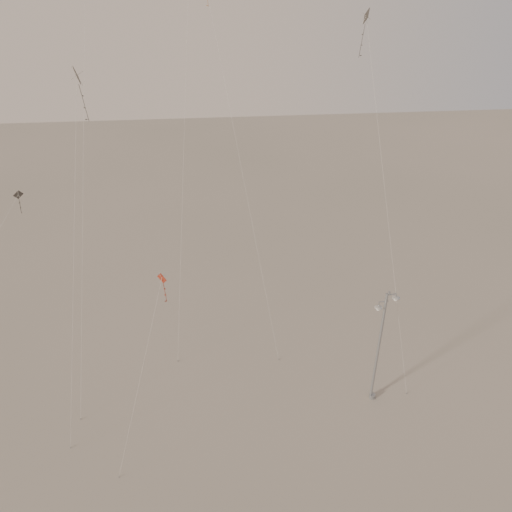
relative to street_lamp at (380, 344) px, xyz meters
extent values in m
plane|color=#A19385|center=(-11.15, -6.67, -4.58)|extent=(160.00, 160.00, 0.00)
cylinder|color=#989BA1|center=(-0.05, -0.01, -4.43)|extent=(0.44, 0.44, 0.30)
cylinder|color=#989BA1|center=(-0.05, -0.01, -0.36)|extent=(0.42, 0.18, 8.44)
cylinder|color=#989BA1|center=(0.20, -0.01, 3.91)|extent=(0.14, 0.14, 0.18)
cylinder|color=#989BA1|center=(0.44, 0.04, 3.76)|extent=(0.50, 0.16, 0.07)
cylinder|color=#989BA1|center=(0.69, 0.09, 3.61)|extent=(0.06, 0.06, 0.30)
ellipsoid|color=#B1B1AD|center=(0.69, 0.09, 3.46)|extent=(0.52, 0.52, 0.18)
cylinder|color=#989BA1|center=(-0.10, -0.03, 3.31)|extent=(0.60, 0.12, 0.07)
cylinder|color=#989BA1|center=(-0.40, -0.05, 3.11)|extent=(0.06, 0.06, 0.40)
ellipsoid|color=#B1B1AD|center=(-0.40, -0.05, 2.91)|extent=(0.52, 0.52, 0.18)
cube|color=#2A2623|center=(-16.35, -1.33, 17.51)|extent=(0.28, 0.90, 0.88)
cylinder|color=#2A2623|center=(-16.23, -1.24, 16.24)|extent=(0.23, 0.18, 1.74)
cylinder|color=beige|center=(-18.09, -1.84, 6.49)|extent=(3.49, 1.04, 22.04)
cylinder|color=#989BA1|center=(-19.83, -2.35, -4.53)|extent=(0.06, 0.06, 0.10)
cylinder|color=beige|center=(-11.85, 10.19, 12.21)|extent=(3.00, 9.74, 33.46)
cylinder|color=#989BA1|center=(-13.34, 5.33, -4.53)|extent=(0.06, 0.06, 0.10)
cube|color=maroon|center=(-13.10, -4.85, 8.70)|extent=(0.49, 0.60, 0.72)
cylinder|color=maroon|center=(-13.02, -4.72, 7.81)|extent=(0.12, 0.17, 1.13)
cylinder|color=beige|center=(-14.86, -4.88, 2.09)|extent=(3.53, 0.09, 13.22)
cylinder|color=#989BA1|center=(-16.62, -4.92, -4.53)|extent=(0.06, 0.06, 0.10)
cube|color=#2A2623|center=(-2.03, 2.48, 19.46)|extent=(0.34, 0.88, 0.80)
cylinder|color=#2A2623|center=(-2.17, 2.43, 18.25)|extent=(0.25, 0.11, 1.67)
cylinder|color=beige|center=(0.20, 1.29, 7.47)|extent=(4.48, 2.39, 23.99)
cylinder|color=#989BA1|center=(2.43, 0.11, -4.53)|extent=(0.06, 0.06, 0.10)
cylinder|color=beige|center=(-7.95, 9.48, 8.17)|extent=(4.21, 9.55, 25.40)
cylinder|color=#989BA1|center=(-5.85, 4.71, -4.53)|extent=(0.06, 0.06, 0.10)
cube|color=#2A2623|center=(-21.77, 4.06, 9.71)|extent=(0.60, 0.15, 0.59)
cylinder|color=#2A2623|center=(-21.85, 4.19, 8.94)|extent=(0.10, 0.16, 1.02)
cylinder|color=beige|center=(-18.58, 8.57, 10.61)|extent=(2.04, 17.06, 30.27)
cylinder|color=#989BA1|center=(-19.59, 0.04, -4.53)|extent=(0.06, 0.06, 0.10)
camera|label=1|loc=(-11.13, -28.56, 22.71)|focal=40.00mm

